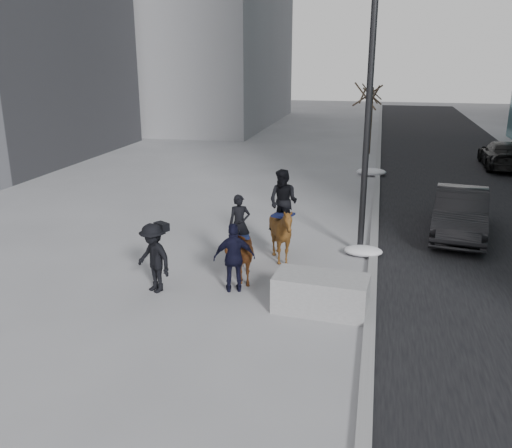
% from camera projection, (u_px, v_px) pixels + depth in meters
% --- Properties ---
extents(ground, '(120.00, 120.00, 0.00)m').
position_uv_depth(ground, '(245.00, 297.00, 13.21)').
color(ground, gray).
rests_on(ground, ground).
extents(road, '(8.00, 90.00, 0.01)m').
position_uv_depth(road, '(481.00, 207.00, 21.04)').
color(road, black).
rests_on(road, ground).
extents(curb, '(0.25, 90.00, 0.12)m').
position_uv_depth(curb, '(376.00, 200.00, 21.87)').
color(curb, gray).
rests_on(curb, ground).
extents(planter, '(2.20, 1.23, 0.85)m').
position_uv_depth(planter, '(321.00, 293.00, 12.39)').
color(planter, '#959497').
rests_on(planter, ground).
extents(car_near, '(2.23, 4.80, 1.52)m').
position_uv_depth(car_near, '(460.00, 213.00, 17.50)').
color(car_near, black).
rests_on(car_near, ground).
extents(car_far, '(2.13, 4.92, 1.41)m').
position_uv_depth(car_far, '(503.00, 155.00, 28.05)').
color(car_far, black).
rests_on(car_far, ground).
extents(tree_near, '(1.20, 1.20, 4.88)m').
position_uv_depth(tree_near, '(366.00, 133.00, 23.19)').
color(tree_near, '#3C3023').
rests_on(tree_near, ground).
extents(tree_far, '(1.20, 1.20, 4.29)m').
position_uv_depth(tree_far, '(371.00, 117.00, 31.72)').
color(tree_far, '#3D3124').
rests_on(tree_far, ground).
extents(mounted_left, '(1.29, 1.88, 2.23)m').
position_uv_depth(mounted_left, '(239.00, 248.00, 14.09)').
color(mounted_left, '#4E1A0F').
rests_on(mounted_left, ground).
extents(mounted_right, '(1.85, 1.96, 2.65)m').
position_uv_depth(mounted_right, '(282.00, 226.00, 15.13)').
color(mounted_right, '#45290D').
rests_on(mounted_right, ground).
extents(feeder, '(1.11, 1.00, 1.75)m').
position_uv_depth(feeder, '(234.00, 258.00, 13.30)').
color(feeder, black).
rests_on(feeder, ground).
extents(camera_crew, '(1.31, 1.13, 1.75)m').
position_uv_depth(camera_crew, '(154.00, 258.00, 13.29)').
color(camera_crew, black).
rests_on(camera_crew, ground).
extents(lamppost, '(0.25, 2.37, 9.09)m').
position_uv_depth(lamppost, '(370.00, 80.00, 14.92)').
color(lamppost, black).
rests_on(lamppost, ground).
extents(snow_piles, '(1.42, 12.17, 0.36)m').
position_uv_depth(snow_piles, '(369.00, 190.00, 22.93)').
color(snow_piles, silver).
rests_on(snow_piles, ground).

